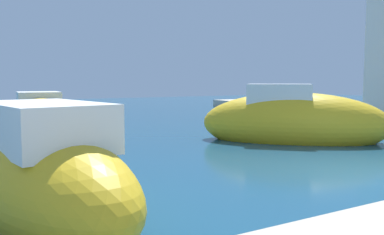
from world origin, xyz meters
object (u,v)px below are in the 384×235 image
moored_boat_2 (36,174)px  moored_boat_4 (236,109)px  moored_boat_7 (293,115)px  moored_boat_1 (40,120)px  moored_boat_3 (293,122)px

moored_boat_2 → moored_boat_4: size_ratio=1.44×
moored_boat_2 → moored_boat_4: moored_boat_2 is taller
moored_boat_7 → moored_boat_4: bearing=23.9°
moored_boat_2 → moored_boat_7: 15.31m
moored_boat_1 → moored_boat_3: size_ratio=0.89×
moored_boat_2 → moored_boat_4: bearing=-55.5°
moored_boat_3 → moored_boat_4: bearing=107.1°
moored_boat_1 → moored_boat_4: size_ratio=1.35×
moored_boat_1 → moored_boat_3: moored_boat_3 is taller
moored_boat_2 → moored_boat_1: bearing=-19.9°
moored_boat_1 → moored_boat_7: bearing=87.6°
moored_boat_1 → moored_boat_4: 12.51m
moored_boat_1 → moored_boat_3: 9.15m
moored_boat_2 → moored_boat_7: size_ratio=1.84×
moored_boat_3 → moored_boat_4: size_ratio=1.51×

